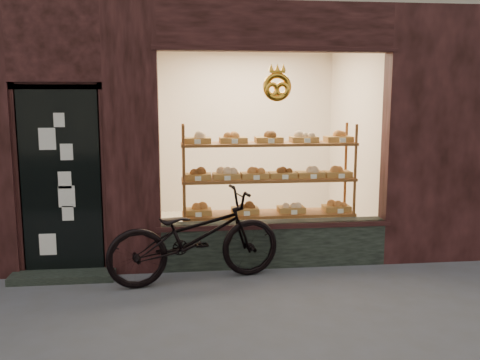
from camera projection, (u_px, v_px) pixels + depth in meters
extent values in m
plane|color=#3D3D3D|center=(266.00, 349.00, 4.39)|extent=(90.00, 90.00, 0.00)
cube|color=black|center=(274.00, 244.00, 6.48)|extent=(2.70, 0.25, 0.55)
cube|color=black|center=(61.00, 181.00, 6.01)|extent=(0.90, 0.04, 2.15)
cube|color=black|center=(63.00, 276.00, 6.02)|extent=(1.15, 0.35, 0.08)
torus|color=gold|center=(277.00, 87.00, 6.08)|extent=(0.33, 0.07, 0.33)
cube|color=brown|center=(268.00, 251.00, 6.94)|extent=(2.20, 0.45, 0.04)
cube|color=brown|center=(268.00, 214.00, 6.86)|extent=(2.20, 0.45, 0.03)
cube|color=brown|center=(268.00, 179.00, 6.78)|extent=(2.20, 0.45, 0.04)
cube|color=brown|center=(269.00, 144.00, 6.71)|extent=(2.20, 0.45, 0.04)
cylinder|color=brown|center=(184.00, 195.00, 6.49)|extent=(0.04, 0.04, 1.70)
cylinder|color=brown|center=(355.00, 192.00, 6.74)|extent=(0.04, 0.04, 1.70)
cylinder|color=brown|center=(184.00, 190.00, 6.88)|extent=(0.04, 0.04, 1.70)
cylinder|color=brown|center=(345.00, 187.00, 7.12)|extent=(0.04, 0.04, 1.70)
cube|color=#A97D3D|center=(198.00, 212.00, 6.74)|extent=(0.34, 0.24, 0.07)
sphere|color=#BB6A1F|center=(198.00, 205.00, 6.73)|extent=(0.11, 0.11, 0.11)
cube|color=white|center=(199.00, 215.00, 6.56)|extent=(0.07, 0.01, 0.05)
cube|color=#A97D3D|center=(245.00, 210.00, 6.81)|extent=(0.34, 0.24, 0.07)
sphere|color=#4E341A|center=(245.00, 204.00, 6.80)|extent=(0.11, 0.11, 0.11)
cube|color=white|center=(247.00, 214.00, 6.63)|extent=(0.08, 0.01, 0.05)
cube|color=#A97D3D|center=(291.00, 209.00, 6.88)|extent=(0.34, 0.24, 0.07)
sphere|color=#E1AE81|center=(291.00, 203.00, 6.87)|extent=(0.11, 0.11, 0.11)
cube|color=white|center=(294.00, 212.00, 6.70)|extent=(0.07, 0.01, 0.05)
cube|color=#A97D3D|center=(336.00, 208.00, 6.95)|extent=(0.34, 0.24, 0.07)
sphere|color=#BB6A1F|center=(337.00, 202.00, 6.94)|extent=(0.11, 0.11, 0.11)
cube|color=white|center=(341.00, 211.00, 6.77)|extent=(0.08, 0.01, 0.05)
cube|color=#A97D3D|center=(197.00, 176.00, 6.67)|extent=(0.34, 0.24, 0.07)
sphere|color=#4E341A|center=(197.00, 170.00, 6.66)|extent=(0.11, 0.11, 0.11)
cube|color=white|center=(198.00, 179.00, 6.49)|extent=(0.07, 0.01, 0.06)
cube|color=#A97D3D|center=(226.00, 176.00, 6.71)|extent=(0.34, 0.24, 0.07)
sphere|color=#E1AE81|center=(226.00, 169.00, 6.70)|extent=(0.11, 0.11, 0.11)
cube|color=white|center=(228.00, 178.00, 6.53)|extent=(0.08, 0.01, 0.06)
cube|color=#A97D3D|center=(254.00, 175.00, 6.76)|extent=(0.34, 0.24, 0.07)
sphere|color=#BB6A1F|center=(254.00, 169.00, 6.74)|extent=(0.11, 0.11, 0.11)
cube|color=white|center=(257.00, 178.00, 6.57)|extent=(0.07, 0.01, 0.06)
cube|color=#A97D3D|center=(282.00, 175.00, 6.80)|extent=(0.34, 0.24, 0.07)
sphere|color=#4E341A|center=(282.00, 168.00, 6.78)|extent=(0.11, 0.11, 0.11)
cube|color=white|center=(285.00, 177.00, 6.62)|extent=(0.07, 0.01, 0.06)
cube|color=#A97D3D|center=(310.00, 174.00, 6.84)|extent=(0.34, 0.24, 0.07)
sphere|color=#E1AE81|center=(310.00, 168.00, 6.83)|extent=(0.11, 0.11, 0.11)
cube|color=white|center=(314.00, 177.00, 6.66)|extent=(0.08, 0.01, 0.06)
cube|color=#A97D3D|center=(337.00, 174.00, 6.88)|extent=(0.34, 0.24, 0.07)
sphere|color=#BB6A1F|center=(338.00, 167.00, 6.87)|extent=(0.11, 0.11, 0.11)
cube|color=white|center=(342.00, 176.00, 6.70)|extent=(0.08, 0.01, 0.06)
cube|color=#A97D3D|center=(197.00, 140.00, 6.60)|extent=(0.34, 0.24, 0.07)
sphere|color=#E1AE81|center=(197.00, 134.00, 6.59)|extent=(0.11, 0.11, 0.11)
cube|color=white|center=(198.00, 142.00, 6.42)|extent=(0.07, 0.01, 0.06)
cube|color=#A97D3D|center=(233.00, 140.00, 6.65)|extent=(0.34, 0.24, 0.07)
sphere|color=#BB6A1F|center=(233.00, 133.00, 6.64)|extent=(0.11, 0.11, 0.11)
cube|color=white|center=(235.00, 141.00, 6.47)|extent=(0.07, 0.01, 0.06)
cube|color=#A97D3D|center=(269.00, 140.00, 6.70)|extent=(0.34, 0.24, 0.07)
sphere|color=#4E341A|center=(269.00, 133.00, 6.69)|extent=(0.11, 0.11, 0.11)
cube|color=white|center=(271.00, 141.00, 6.52)|extent=(0.07, 0.01, 0.06)
cube|color=#A97D3D|center=(304.00, 139.00, 6.76)|extent=(0.34, 0.24, 0.07)
sphere|color=#E1AE81|center=(304.00, 133.00, 6.74)|extent=(0.11, 0.11, 0.11)
cube|color=white|center=(307.00, 141.00, 6.58)|extent=(0.07, 0.01, 0.06)
cube|color=#A97D3D|center=(338.00, 139.00, 6.81)|extent=(0.34, 0.24, 0.07)
sphere|color=#BB6A1F|center=(339.00, 132.00, 6.79)|extent=(0.11, 0.11, 0.11)
cube|color=white|center=(343.00, 140.00, 6.63)|extent=(0.08, 0.01, 0.06)
imported|color=black|center=(195.00, 237.00, 5.90)|extent=(2.05, 1.09, 1.02)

